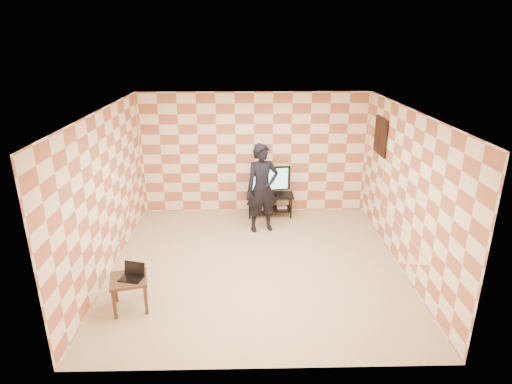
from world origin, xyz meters
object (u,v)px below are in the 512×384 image
(tv, at_px, (270,179))
(side_table, at_px, (129,283))
(tv_stand, at_px, (270,200))
(person, at_px, (262,188))

(tv, relative_size, side_table, 1.40)
(tv, bearing_deg, tv_stand, 82.06)
(tv, xyz_separation_m, side_table, (-2.24, -3.40, -0.44))
(side_table, distance_m, person, 3.40)
(tv_stand, relative_size, tv, 1.18)
(side_table, relative_size, person, 0.34)
(tv_stand, distance_m, tv, 0.49)
(person, bearing_deg, tv, 59.28)
(tv_stand, height_order, tv, tv)
(tv, height_order, side_table, tv)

